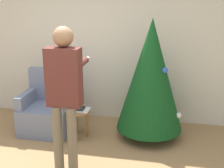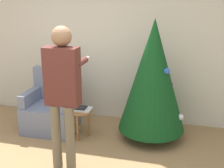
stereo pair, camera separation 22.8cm
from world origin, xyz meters
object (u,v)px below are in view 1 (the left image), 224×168
at_px(christmas_tree, 151,75).
at_px(person_standing, 64,88).
at_px(side_stool, 78,115).
at_px(armchair, 49,111).

height_order(christmas_tree, person_standing, christmas_tree).
distance_m(person_standing, side_stool, 1.16).
relative_size(armchair, side_stool, 2.14).
distance_m(armchair, side_stool, 0.58).
xyz_separation_m(christmas_tree, armchair, (-1.62, -0.10, -0.66)).
height_order(christmas_tree, side_stool, christmas_tree).
bearing_deg(armchair, christmas_tree, 3.52).
relative_size(armchair, person_standing, 0.53).
distance_m(armchair, person_standing, 1.48).
relative_size(christmas_tree, armchair, 1.88).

